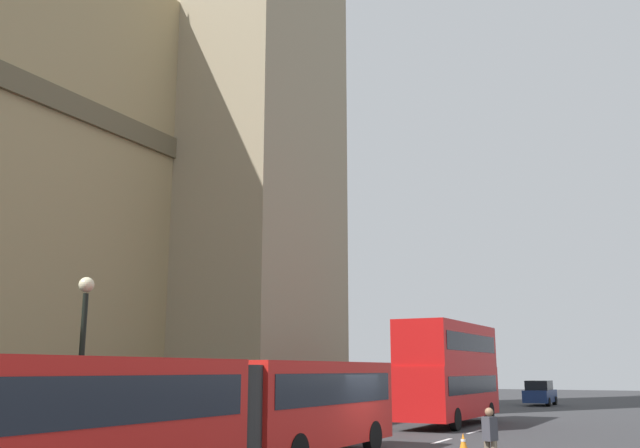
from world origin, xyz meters
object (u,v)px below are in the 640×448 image
at_px(articulated_bus, 216,407).
at_px(pedestrian_near_cones, 490,439).
at_px(sedan_lead, 540,393).
at_px(traffic_cone_middle, 463,442).
at_px(double_decker_bus, 449,369).
at_px(street_lamp, 82,355).

xyz_separation_m(articulated_bus, pedestrian_near_cones, (3.86, -5.89, -0.83)).
distance_m(sedan_lead, pedestrian_near_cones, 37.80).
distance_m(traffic_cone_middle, pedestrian_near_cones, 5.72).
bearing_deg(double_decker_bus, traffic_cone_middle, -160.61).
bearing_deg(sedan_lead, street_lamp, 173.51).
xyz_separation_m(sedan_lead, traffic_cone_middle, (-32.16, -3.42, -0.63)).
bearing_deg(double_decker_bus, sedan_lead, -0.55).
bearing_deg(street_lamp, double_decker_bus, -12.93).
distance_m(sedan_lead, traffic_cone_middle, 32.34).
xyz_separation_m(double_decker_bus, sedan_lead, (21.86, -0.21, -1.79)).
height_order(articulated_bus, traffic_cone_middle, articulated_bus).
xyz_separation_m(double_decker_bus, traffic_cone_middle, (-10.30, -3.63, -2.43)).
bearing_deg(street_lamp, pedestrian_near_cones, -68.44).
height_order(articulated_bus, pedestrian_near_cones, articulated_bus).
height_order(double_decker_bus, sedan_lead, double_decker_bus).
bearing_deg(traffic_cone_middle, articulated_bus, 158.22).
bearing_deg(pedestrian_near_cones, traffic_cone_middle, 23.49).
relative_size(traffic_cone_middle, street_lamp, 0.11).
relative_size(traffic_cone_middle, pedestrian_near_cones, 0.34).
xyz_separation_m(double_decker_bus, pedestrian_near_cones, (-15.51, -5.89, -1.80)).
xyz_separation_m(sedan_lead, street_lamp, (-41.48, 4.72, 2.14)).
bearing_deg(pedestrian_near_cones, double_decker_bus, 20.80).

